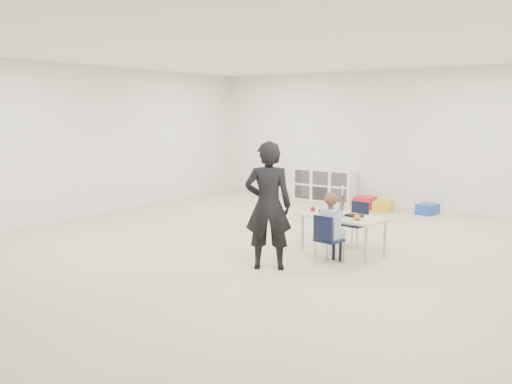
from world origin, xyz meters
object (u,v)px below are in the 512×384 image
Objects in this scene: chair_near at (329,239)px; adult at (268,206)px; cubby_shelf at (324,185)px; child at (329,225)px; table at (343,235)px.

chair_near is 0.96m from adult.
chair_near is 0.46× the size of cubby_shelf.
chair_near is 0.18m from child.
adult is at bearing -101.65° from table.
child is at bearing 0.00° from chair_near.
child is (0.07, -0.53, 0.23)m from table.
cubby_shelf is 0.87× the size of adult.
adult reaches higher than cubby_shelf.
cubby_shelf reaches higher than table.
child is at bearing -159.52° from adult.
adult is at bearing -119.15° from chair_near.
table is 0.58m from child.
child reaches higher than table.
chair_near is at bearing -61.37° from cubby_shelf.
child is 0.88m from adult.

